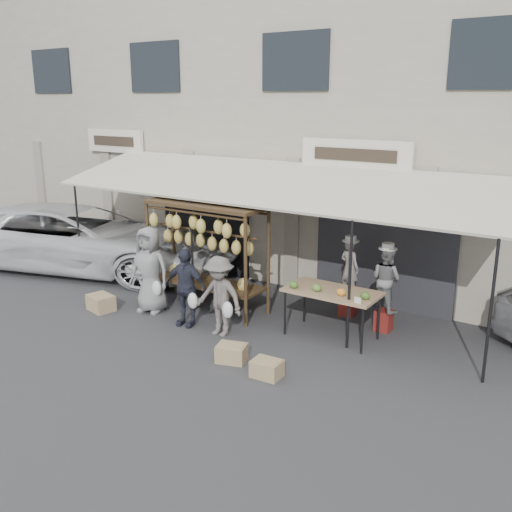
{
  "coord_description": "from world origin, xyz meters",
  "views": [
    {
      "loc": [
        6.32,
        -7.46,
        4.25
      ],
      "look_at": [
        0.4,
        1.4,
        1.3
      ],
      "focal_mm": 40.0,
      "sensor_mm": 36.0,
      "label": 1
    }
  ],
  "objects_px": {
    "customer_mid": "(185,287)",
    "customer_right": "(219,296)",
    "crate_far": "(101,303)",
    "produce_table": "(332,293)",
    "crate_near_a": "(232,353)",
    "vendor_left": "(349,268)",
    "crate_near_b": "(267,369)",
    "van": "(74,223)",
    "banana_rack": "(205,236)",
    "vendor_right": "(386,279)",
    "customer_left": "(150,270)"
  },
  "relations": [
    {
      "from": "van",
      "to": "crate_near_b",
      "type": "bearing_deg",
      "value": -124.45
    },
    {
      "from": "customer_right",
      "to": "crate_near_a",
      "type": "distance_m",
      "value": 1.3
    },
    {
      "from": "customer_mid",
      "to": "van",
      "type": "distance_m",
      "value": 5.08
    },
    {
      "from": "customer_right",
      "to": "customer_left",
      "type": "bearing_deg",
      "value": 174.54
    },
    {
      "from": "produce_table",
      "to": "customer_left",
      "type": "distance_m",
      "value": 3.77
    },
    {
      "from": "customer_left",
      "to": "banana_rack",
      "type": "bearing_deg",
      "value": 32.64
    },
    {
      "from": "customer_mid",
      "to": "customer_right",
      "type": "bearing_deg",
      "value": -9.47
    },
    {
      "from": "vendor_left",
      "to": "produce_table",
      "type": "bearing_deg",
      "value": 114.8
    },
    {
      "from": "produce_table",
      "to": "crate_near_b",
      "type": "xyz_separation_m",
      "value": [
        -0.13,
        -1.95,
        -0.73
      ]
    },
    {
      "from": "vendor_left",
      "to": "customer_mid",
      "type": "bearing_deg",
      "value": 57.5
    },
    {
      "from": "banana_rack",
      "to": "customer_left",
      "type": "distance_m",
      "value": 1.32
    },
    {
      "from": "customer_left",
      "to": "van",
      "type": "xyz_separation_m",
      "value": [
        -3.8,
        1.21,
        0.31
      ]
    },
    {
      "from": "vendor_right",
      "to": "customer_left",
      "type": "xyz_separation_m",
      "value": [
        -4.37,
        -1.68,
        -0.13
      ]
    },
    {
      "from": "vendor_right",
      "to": "customer_right",
      "type": "xyz_separation_m",
      "value": [
        -2.46,
        -1.87,
        -0.27
      ]
    },
    {
      "from": "banana_rack",
      "to": "vendor_left",
      "type": "xyz_separation_m",
      "value": [
        2.63,
        1.29,
        -0.57
      ]
    },
    {
      "from": "crate_near_b",
      "to": "van",
      "type": "xyz_separation_m",
      "value": [
        -7.34,
        2.33,
        1.07
      ]
    },
    {
      "from": "customer_mid",
      "to": "banana_rack",
      "type": "bearing_deg",
      "value": 96.62
    },
    {
      "from": "customer_right",
      "to": "crate_far",
      "type": "xyz_separation_m",
      "value": [
        -2.82,
        -0.36,
        -0.59
      ]
    },
    {
      "from": "produce_table",
      "to": "crate_near_a",
      "type": "bearing_deg",
      "value": -116.94
    },
    {
      "from": "vendor_right",
      "to": "customer_mid",
      "type": "xyz_separation_m",
      "value": [
        -3.3,
        -1.84,
        -0.26
      ]
    },
    {
      "from": "vendor_left",
      "to": "crate_near_a",
      "type": "xyz_separation_m",
      "value": [
        -0.71,
        -3.01,
        -0.85
      ]
    },
    {
      "from": "vendor_right",
      "to": "crate_near_a",
      "type": "relative_size",
      "value": 2.55
    },
    {
      "from": "vendor_left",
      "to": "crate_far",
      "type": "height_order",
      "value": "vendor_left"
    },
    {
      "from": "vendor_right",
      "to": "crate_near_b",
      "type": "height_order",
      "value": "vendor_right"
    },
    {
      "from": "crate_near_a",
      "to": "produce_table",
      "type": "bearing_deg",
      "value": 63.06
    },
    {
      "from": "vendor_right",
      "to": "customer_mid",
      "type": "bearing_deg",
      "value": 47.08
    },
    {
      "from": "vendor_left",
      "to": "crate_near_b",
      "type": "height_order",
      "value": "vendor_left"
    },
    {
      "from": "customer_right",
      "to": "van",
      "type": "xyz_separation_m",
      "value": [
        -5.72,
        1.4,
        0.45
      ]
    },
    {
      "from": "crate_far",
      "to": "crate_near_b",
      "type": "bearing_deg",
      "value": -7.17
    },
    {
      "from": "customer_right",
      "to": "crate_far",
      "type": "bearing_deg",
      "value": -172.49
    },
    {
      "from": "customer_mid",
      "to": "van",
      "type": "relative_size",
      "value": 0.27
    },
    {
      "from": "crate_far",
      "to": "van",
      "type": "distance_m",
      "value": 3.55
    },
    {
      "from": "customer_right",
      "to": "van",
      "type": "bearing_deg",
      "value": 166.38
    },
    {
      "from": "produce_table",
      "to": "customer_right",
      "type": "bearing_deg",
      "value": -149.68
    },
    {
      "from": "customer_mid",
      "to": "crate_near_a",
      "type": "distance_m",
      "value": 1.97
    },
    {
      "from": "banana_rack",
      "to": "van",
      "type": "height_order",
      "value": "van"
    },
    {
      "from": "customer_mid",
      "to": "customer_right",
      "type": "height_order",
      "value": "customer_mid"
    },
    {
      "from": "banana_rack",
      "to": "vendor_right",
      "type": "xyz_separation_m",
      "value": [
        3.53,
        0.93,
        -0.54
      ]
    },
    {
      "from": "produce_table",
      "to": "vendor_left",
      "type": "distance_m",
      "value": 1.22
    },
    {
      "from": "crate_near_b",
      "to": "customer_mid",
      "type": "bearing_deg",
      "value": 158.96
    },
    {
      "from": "crate_near_b",
      "to": "van",
      "type": "height_order",
      "value": "van"
    },
    {
      "from": "crate_near_a",
      "to": "van",
      "type": "bearing_deg",
      "value": 161.54
    },
    {
      "from": "vendor_left",
      "to": "customer_mid",
      "type": "height_order",
      "value": "vendor_left"
    },
    {
      "from": "vendor_right",
      "to": "customer_mid",
      "type": "relative_size",
      "value": 0.8
    },
    {
      "from": "customer_right",
      "to": "crate_near_b",
      "type": "xyz_separation_m",
      "value": [
        1.63,
        -0.92,
        -0.62
      ]
    },
    {
      "from": "banana_rack",
      "to": "customer_left",
      "type": "relative_size",
      "value": 1.46
    },
    {
      "from": "vendor_right",
      "to": "customer_left",
      "type": "distance_m",
      "value": 4.69
    },
    {
      "from": "vendor_left",
      "to": "crate_near_b",
      "type": "relative_size",
      "value": 2.56
    },
    {
      "from": "customer_right",
      "to": "crate_near_b",
      "type": "bearing_deg",
      "value": -29.35
    },
    {
      "from": "customer_right",
      "to": "van",
      "type": "height_order",
      "value": "van"
    }
  ]
}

